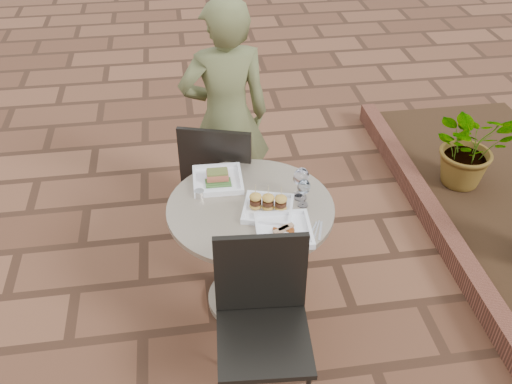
{
  "coord_description": "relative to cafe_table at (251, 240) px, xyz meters",
  "views": [
    {
      "loc": [
        -0.09,
        -2.61,
        2.63
      ],
      "look_at": [
        0.27,
        -0.24,
        0.82
      ],
      "focal_mm": 40.0,
      "sensor_mm": 36.0,
      "label": 1
    }
  ],
  "objects": [
    {
      "name": "ground",
      "position": [
        -0.24,
        0.24,
        -0.48
      ],
      "size": [
        60.0,
        60.0,
        0.0
      ],
      "primitive_type": "plane",
      "color": "brown",
      "rests_on": "ground"
    },
    {
      "name": "plate_tuna",
      "position": [
        0.13,
        -0.24,
        0.26
      ],
      "size": [
        0.29,
        0.29,
        0.03
      ],
      "rotation": [
        0.0,
        0.0,
        -0.05
      ],
      "color": "white",
      "rests_on": "cafe_table"
    },
    {
      "name": "cutlery_set",
      "position": [
        0.3,
        -0.25,
        0.25
      ],
      "size": [
        0.14,
        0.19,
        0.0
      ],
      "primitive_type": null,
      "rotation": [
        0.0,
        0.0,
        -0.39
      ],
      "color": "silver",
      "rests_on": "cafe_table"
    },
    {
      "name": "planter_curb",
      "position": [
        1.36,
        0.54,
        -0.41
      ],
      "size": [
        0.12,
        3.0,
        0.15
      ],
      "primitive_type": "cube",
      "color": "brown",
      "rests_on": "ground"
    },
    {
      "name": "wine_glass_right",
      "position": [
        0.28,
        -0.03,
        0.36
      ],
      "size": [
        0.07,
        0.07,
        0.16
      ],
      "color": "white",
      "rests_on": "cafe_table"
    },
    {
      "name": "steel_ramekin",
      "position": [
        -0.26,
        0.12,
        0.27
      ],
      "size": [
        0.06,
        0.06,
        0.04
      ],
      "primitive_type": "cylinder",
      "rotation": [
        0.0,
        0.0,
        0.2
      ],
      "color": "silver",
      "rests_on": "cafe_table"
    },
    {
      "name": "cafe_table",
      "position": [
        0.0,
        0.0,
        0.0
      ],
      "size": [
        0.9,
        0.9,
        0.73
      ],
      "color": "gray",
      "rests_on": "ground"
    },
    {
      "name": "potted_plant_a",
      "position": [
        1.76,
        0.9,
        -0.1
      ],
      "size": [
        0.6,
        0.52,
        0.65
      ],
      "primitive_type": "imported",
      "rotation": [
        0.0,
        0.0,
        -0.02
      ],
      "color": "#33662D",
      "rests_on": "mulch_bed"
    },
    {
      "name": "plate_salmon",
      "position": [
        -0.15,
        0.24,
        0.27
      ],
      "size": [
        0.28,
        0.28,
        0.08
      ],
      "rotation": [
        0.0,
        0.0,
        -0.03
      ],
      "color": "white",
      "rests_on": "cafe_table"
    },
    {
      "name": "chair_far",
      "position": [
        -0.12,
        0.58,
        0.07
      ],
      "size": [
        0.55,
        0.55,
        0.93
      ],
      "rotation": [
        0.0,
        0.0,
        2.84
      ],
      "color": "black",
      "rests_on": "ground"
    },
    {
      "name": "plate_sliders",
      "position": [
        0.09,
        -0.06,
        0.28
      ],
      "size": [
        0.32,
        0.32,
        0.17
      ],
      "rotation": [
        0.0,
        0.0,
        -0.28
      ],
      "color": "white",
      "rests_on": "cafe_table"
    },
    {
      "name": "diner",
      "position": [
        -0.04,
        0.83,
        0.31
      ],
      "size": [
        0.62,
        0.45,
        1.6
      ],
      "primitive_type": "imported",
      "rotation": [
        0.0,
        0.0,
        3.25
      ],
      "color": "brown",
      "rests_on": "ground"
    },
    {
      "name": "chair_near",
      "position": [
        -0.03,
        -0.58,
        0.07
      ],
      "size": [
        0.47,
        0.47,
        0.93
      ],
      "rotation": [
        0.0,
        0.0,
        -0.08
      ],
      "color": "black",
      "rests_on": "ground"
    },
    {
      "name": "wine_glass_mid",
      "position": [
        0.27,
        0.06,
        0.35
      ],
      "size": [
        0.06,
        0.06,
        0.15
      ],
      "color": "white",
      "rests_on": "cafe_table"
    },
    {
      "name": "wine_glass_far",
      "position": [
        0.28,
        0.03,
        0.38
      ],
      "size": [
        0.08,
        0.08,
        0.19
      ],
      "color": "white",
      "rests_on": "cafe_table"
    }
  ]
}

